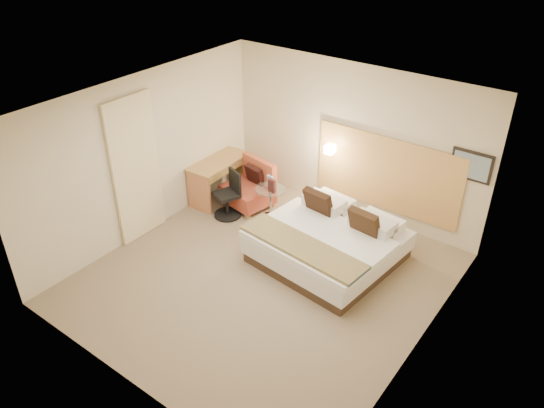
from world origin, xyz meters
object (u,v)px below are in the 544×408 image
Objects in this scene: bed at (329,242)px; desk at (220,169)px; lounge_chair at (250,188)px; desk_chair at (229,198)px; side_table at (270,202)px.

bed reaches higher than desk.
desk_chair is (-0.07, -0.51, 0.01)m from lounge_chair.
bed reaches higher than side_table.
bed reaches higher than lounge_chair.
desk is (-0.61, -0.13, 0.27)m from lounge_chair.
lounge_chair is 0.68m from desk.
side_table is at bearing 163.91° from bed.
lounge_chair reaches higher than desk.
lounge_chair is at bearing 164.19° from bed.
desk reaches higher than side_table.
bed is 1.51m from side_table.
bed is 3.64× the size of side_table.
lounge_chair reaches higher than side_table.
side_table is 0.70× the size of desk_chair.
desk_chair reaches higher than lounge_chair.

